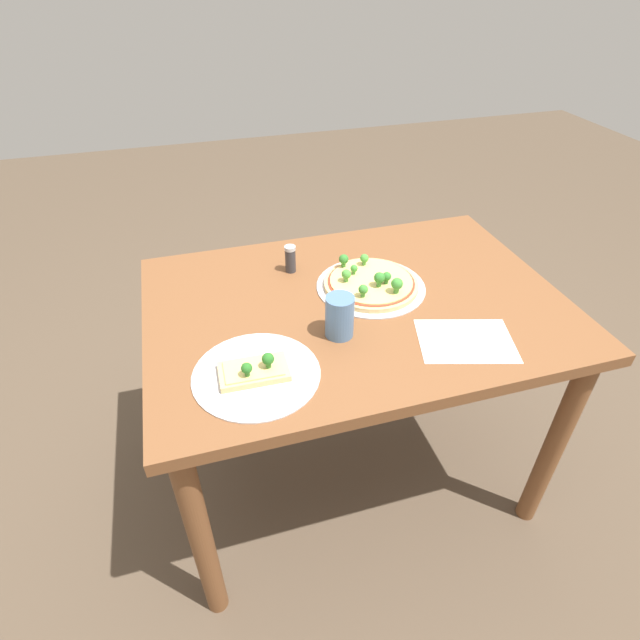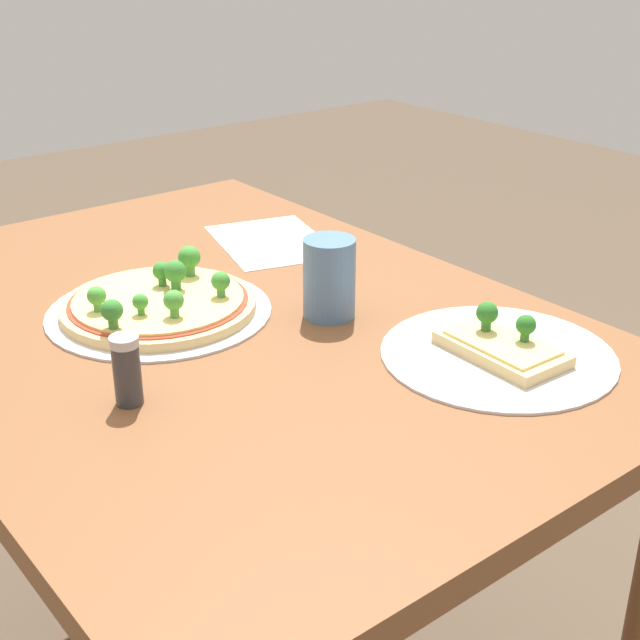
{
  "view_description": "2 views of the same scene",
  "coord_description": "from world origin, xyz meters",
  "px_view_note": "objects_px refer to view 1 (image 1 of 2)",
  "views": [
    {
      "loc": [
        -0.42,
        -1.08,
        1.58
      ],
      "look_at": [
        -0.13,
        -0.08,
        0.78
      ],
      "focal_mm": 28.0,
      "sensor_mm": 36.0,
      "label": 1
    },
    {
      "loc": [
        -0.99,
        0.6,
        1.28
      ],
      "look_at": [
        -0.13,
        -0.08,
        0.78
      ],
      "focal_mm": 50.0,
      "sensor_mm": 36.0,
      "label": 2
    }
  ],
  "objects_px": {
    "drinking_cup": "(340,316)",
    "condiment_shaker": "(290,259)",
    "dining_table": "(355,330)",
    "pizza_tray_slice": "(255,372)",
    "pizza_tray_whole": "(371,283)"
  },
  "relations": [
    {
      "from": "dining_table",
      "to": "condiment_shaker",
      "type": "bearing_deg",
      "value": 123.72
    },
    {
      "from": "pizza_tray_whole",
      "to": "drinking_cup",
      "type": "bearing_deg",
      "value": -130.57
    },
    {
      "from": "dining_table",
      "to": "pizza_tray_slice",
      "type": "xyz_separation_m",
      "value": [
        -0.33,
        -0.22,
        0.12
      ]
    },
    {
      "from": "drinking_cup",
      "to": "condiment_shaker",
      "type": "bearing_deg",
      "value": 98.0
    },
    {
      "from": "pizza_tray_whole",
      "to": "drinking_cup",
      "type": "height_order",
      "value": "drinking_cup"
    },
    {
      "from": "pizza_tray_whole",
      "to": "pizza_tray_slice",
      "type": "relative_size",
      "value": 1.06
    },
    {
      "from": "pizza_tray_slice",
      "to": "condiment_shaker",
      "type": "height_order",
      "value": "condiment_shaker"
    },
    {
      "from": "drinking_cup",
      "to": "condiment_shaker",
      "type": "xyz_separation_m",
      "value": [
        -0.05,
        0.34,
        -0.01
      ]
    },
    {
      "from": "dining_table",
      "to": "drinking_cup",
      "type": "relative_size",
      "value": 10.23
    },
    {
      "from": "dining_table",
      "to": "condiment_shaker",
      "type": "relative_size",
      "value": 13.66
    },
    {
      "from": "pizza_tray_slice",
      "to": "condiment_shaker",
      "type": "relative_size",
      "value": 3.53
    },
    {
      "from": "pizza_tray_whole",
      "to": "pizza_tray_slice",
      "type": "height_order",
      "value": "pizza_tray_whole"
    },
    {
      "from": "dining_table",
      "to": "pizza_tray_slice",
      "type": "height_order",
      "value": "pizza_tray_slice"
    },
    {
      "from": "pizza_tray_slice",
      "to": "drinking_cup",
      "type": "distance_m",
      "value": 0.26
    },
    {
      "from": "pizza_tray_whole",
      "to": "condiment_shaker",
      "type": "distance_m",
      "value": 0.26
    }
  ]
}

